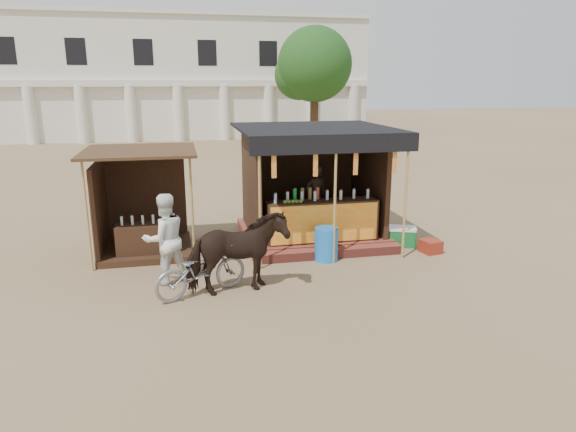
# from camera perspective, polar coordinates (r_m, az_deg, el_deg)

# --- Properties ---
(ground) EXTENTS (120.00, 120.00, 0.00)m
(ground) POSITION_cam_1_polar(r_m,az_deg,el_deg) (9.59, 2.03, -8.77)
(ground) COLOR #846B4C
(ground) RESTS_ON ground
(main_stall) EXTENTS (3.60, 3.61, 2.78)m
(main_stall) POSITION_cam_1_polar(r_m,az_deg,el_deg) (12.61, 2.80, 1.89)
(main_stall) COLOR brown
(main_stall) RESTS_ON ground
(secondary_stall) EXTENTS (2.40, 2.40, 2.38)m
(secondary_stall) POSITION_cam_1_polar(r_m,az_deg,el_deg) (12.17, -16.43, -0.01)
(secondary_stall) COLOR #372214
(secondary_stall) RESTS_ON ground
(cow) EXTENTS (1.94, 1.12, 1.54)m
(cow) POSITION_cam_1_polar(r_m,az_deg,el_deg) (9.45, -5.71, -4.18)
(cow) COLOR black
(cow) RESTS_ON ground
(motorbike) EXTENTS (1.92, 1.32, 0.95)m
(motorbike) POSITION_cam_1_polar(r_m,az_deg,el_deg) (9.57, -9.62, -5.94)
(motorbike) COLOR gray
(motorbike) RESTS_ON ground
(bystander) EXTENTS (1.05, 0.94, 1.78)m
(bystander) POSITION_cam_1_polar(r_m,az_deg,el_deg) (10.15, -13.52, -2.49)
(bystander) COLOR white
(bystander) RESTS_ON ground
(blue_barrel) EXTENTS (0.66, 0.66, 0.74)m
(blue_barrel) POSITION_cam_1_polar(r_m,az_deg,el_deg) (11.28, 4.27, -3.13)
(blue_barrel) COLOR blue
(blue_barrel) RESTS_ON ground
(red_crate) EXTENTS (0.47, 0.50, 0.30)m
(red_crate) POSITION_cam_1_polar(r_m,az_deg,el_deg) (12.26, 15.55, -3.26)
(red_crate) COLOR maroon
(red_crate) RESTS_ON ground
(cooler) EXTENTS (0.75, 0.64, 0.46)m
(cooler) POSITION_cam_1_polar(r_m,az_deg,el_deg) (12.58, 12.56, -2.21)
(cooler) COLOR #16662B
(cooler) RESTS_ON ground
(background_building) EXTENTS (26.00, 7.45, 8.18)m
(background_building) POSITION_cam_1_polar(r_m,az_deg,el_deg) (38.47, -12.27, 14.65)
(background_building) COLOR silver
(background_building) RESTS_ON ground
(tree) EXTENTS (4.50, 4.40, 7.00)m
(tree) POSITION_cam_1_polar(r_m,az_deg,el_deg) (31.70, 2.58, 16.19)
(tree) COLOR #382314
(tree) RESTS_ON ground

